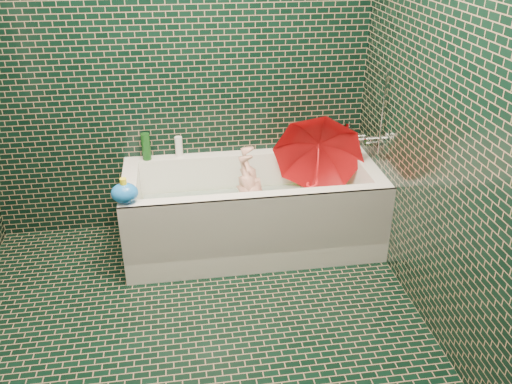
{
  "coord_description": "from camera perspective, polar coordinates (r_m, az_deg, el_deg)",
  "views": [
    {
      "loc": [
        -0.01,
        -2.17,
        2.09
      ],
      "look_at": [
        0.44,
        0.82,
        0.5
      ],
      "focal_mm": 38.0,
      "sensor_mm": 36.0,
      "label": 1
    }
  ],
  "objects": [
    {
      "name": "wall_back",
      "position": [
        3.67,
        -8.52,
        14.09
      ],
      "size": [
        2.8,
        0.0,
        2.8
      ],
      "primitive_type": "plane",
      "rotation": [
        1.57,
        0.0,
        0.0
      ],
      "color": "black",
      "rests_on": "floor"
    },
    {
      "name": "child",
      "position": [
        3.65,
        0.04,
        -1.51
      ],
      "size": [
        0.87,
        0.51,
        0.34
      ],
      "primitive_type": "imported",
      "rotation": [
        -1.38,
        0.0,
        -1.86
      ],
      "color": "tan",
      "rests_on": "bathtub"
    },
    {
      "name": "bottle_right_tall",
      "position": [
        3.94,
        7.94,
        5.96
      ],
      "size": [
        0.07,
        0.07,
        0.2
      ],
      "primitive_type": "cylinder",
      "rotation": [
        0.0,
        0.0,
        -0.4
      ],
      "color": "#124014",
      "rests_on": "bathtub"
    },
    {
      "name": "soap_bottle_b",
      "position": [
        4.02,
        8.7,
        4.8
      ],
      "size": [
        0.11,
        0.11,
        0.19
      ],
      "primitive_type": "imported",
      "rotation": [
        0.0,
        0.0,
        0.26
      ],
      "color": "#511C69",
      "rests_on": "bathtub"
    },
    {
      "name": "floor",
      "position": [
        3.01,
        -6.26,
        -16.53
      ],
      "size": [
        2.8,
        2.8,
        0.0
      ],
      "primitive_type": "plane",
      "color": "black",
      "rests_on": "ground"
    },
    {
      "name": "water",
      "position": [
        3.69,
        -0.39,
        -1.39
      ],
      "size": [
        1.48,
        0.53,
        0.0
      ],
      "primitive_type": "cube",
      "color": "silver",
      "rests_on": "bathtub"
    },
    {
      "name": "bottle_left_short",
      "position": [
        3.82,
        -8.13,
        4.76
      ],
      "size": [
        0.07,
        0.07,
        0.14
      ],
      "primitive_type": "cylinder",
      "rotation": [
        0.0,
        0.0,
        0.36
      ],
      "color": "white",
      "rests_on": "bathtub"
    },
    {
      "name": "rubber_duck",
      "position": [
        3.96,
        7.74,
        5.17
      ],
      "size": [
        0.11,
        0.08,
        0.09
      ],
      "rotation": [
        0.0,
        0.0,
        0.14
      ],
      "color": "yellow",
      "rests_on": "bathtub"
    },
    {
      "name": "umbrella",
      "position": [
        3.68,
        6.52,
        3.0
      ],
      "size": [
        0.86,
        0.8,
        0.76
      ],
      "primitive_type": "imported",
      "rotation": [
        0.19,
        -0.27,
        -0.33
      ],
      "color": "red",
      "rests_on": "bathtub"
    },
    {
      "name": "soap_bottle_c",
      "position": [
        4.02,
        10.03,
        4.66
      ],
      "size": [
        0.19,
        0.19,
        0.19
      ],
      "primitive_type": "imported",
      "rotation": [
        0.0,
        0.0,
        0.34
      ],
      "color": "#124014",
      "rests_on": "bathtub"
    },
    {
      "name": "bath_toy",
      "position": [
        3.26,
        -13.66,
        -0.07
      ],
      "size": [
        0.18,
        0.16,
        0.16
      ],
      "rotation": [
        0.0,
        0.0,
        0.22
      ],
      "color": "blue",
      "rests_on": "bathtub"
    },
    {
      "name": "bathtub",
      "position": [
        3.72,
        -0.35,
        -2.71
      ],
      "size": [
        1.7,
        0.75,
        0.55
      ],
      "color": "white",
      "rests_on": "floor"
    },
    {
      "name": "bath_mat",
      "position": [
        3.76,
        -0.38,
        -3.31
      ],
      "size": [
        1.35,
        0.47,
        0.01
      ],
      "primitive_type": "cube",
      "color": "green",
      "rests_on": "bathtub"
    },
    {
      "name": "bottle_left_tall",
      "position": [
        3.8,
        -11.5,
        4.7
      ],
      "size": [
        0.06,
        0.06,
        0.19
      ],
      "primitive_type": "cylinder",
      "rotation": [
        0.0,
        0.0,
        -0.08
      ],
      "color": "#124014",
      "rests_on": "bathtub"
    },
    {
      "name": "bottle_right_pump",
      "position": [
        3.97,
        9.56,
        5.9
      ],
      "size": [
        0.06,
        0.06,
        0.19
      ],
      "primitive_type": "cylinder",
      "rotation": [
        0.0,
        0.0,
        -0.28
      ],
      "color": "silver",
      "rests_on": "bathtub"
    },
    {
      "name": "faucet",
      "position": [
        3.68,
        12.34,
        5.97
      ],
      "size": [
        0.18,
        0.19,
        0.55
      ],
      "color": "silver",
      "rests_on": "wall_right"
    },
    {
      "name": "wall_right",
      "position": [
        2.67,
        21.49,
        7.36
      ],
      "size": [
        0.0,
        2.8,
        2.8
      ],
      "primitive_type": "plane",
      "rotation": [
        1.57,
        0.0,
        -1.57
      ],
      "color": "black",
      "rests_on": "floor"
    },
    {
      "name": "soap_bottle_a",
      "position": [
        4.05,
        10.22,
        4.82
      ],
      "size": [
        0.1,
        0.1,
        0.25
      ],
      "primitive_type": "imported",
      "rotation": [
        0.0,
        0.0,
        -0.02
      ],
      "color": "white",
      "rests_on": "bathtub"
    }
  ]
}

